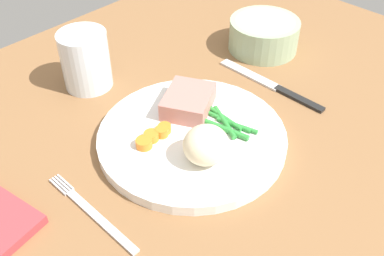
{
  "coord_description": "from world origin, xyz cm",
  "views": [
    {
      "loc": [
        -30.76,
        -32.11,
        46.25
      ],
      "look_at": [
        3.92,
        1.27,
        4.6
      ],
      "focal_mm": 42.38,
      "sensor_mm": 36.0,
      "label": 1
    }
  ],
  "objects_px": {
    "knife": "(272,86)",
    "fork": "(92,213)",
    "dinner_plate": "(192,137)",
    "meat_portion": "(188,101)",
    "salad_bowl": "(264,33)",
    "water_glass": "(86,64)"
  },
  "relations": [
    {
      "from": "meat_portion",
      "to": "dinner_plate",
      "type": "bearing_deg",
      "value": -130.6
    },
    {
      "from": "water_glass",
      "to": "salad_bowl",
      "type": "xyz_separation_m",
      "value": [
        0.29,
        -0.14,
        -0.01
      ]
    },
    {
      "from": "water_glass",
      "to": "salad_bowl",
      "type": "bearing_deg",
      "value": -25.18
    },
    {
      "from": "meat_portion",
      "to": "knife",
      "type": "bearing_deg",
      "value": -16.39
    },
    {
      "from": "knife",
      "to": "water_glass",
      "type": "bearing_deg",
      "value": 130.13
    },
    {
      "from": "dinner_plate",
      "to": "meat_portion",
      "type": "distance_m",
      "value": 0.06
    },
    {
      "from": "meat_portion",
      "to": "fork",
      "type": "xyz_separation_m",
      "value": [
        -0.22,
        -0.05,
        -0.03
      ]
    },
    {
      "from": "dinner_plate",
      "to": "knife",
      "type": "relative_size",
      "value": 1.32
    },
    {
      "from": "dinner_plate",
      "to": "knife",
      "type": "bearing_deg",
      "value": -0.86
    },
    {
      "from": "knife",
      "to": "salad_bowl",
      "type": "distance_m",
      "value": 0.13
    },
    {
      "from": "dinner_plate",
      "to": "meat_portion",
      "type": "xyz_separation_m",
      "value": [
        0.04,
        0.04,
        0.02
      ]
    },
    {
      "from": "dinner_plate",
      "to": "fork",
      "type": "relative_size",
      "value": 1.62
    },
    {
      "from": "knife",
      "to": "salad_bowl",
      "type": "bearing_deg",
      "value": 42.63
    },
    {
      "from": "meat_portion",
      "to": "salad_bowl",
      "type": "relative_size",
      "value": 0.63
    },
    {
      "from": "knife",
      "to": "fork",
      "type": "bearing_deg",
      "value": 177.53
    },
    {
      "from": "salad_bowl",
      "to": "fork",
      "type": "bearing_deg",
      "value": -169.21
    },
    {
      "from": "meat_portion",
      "to": "knife",
      "type": "xyz_separation_m",
      "value": [
        0.15,
        -0.05,
        -0.03
      ]
    },
    {
      "from": "meat_portion",
      "to": "water_glass",
      "type": "height_order",
      "value": "water_glass"
    },
    {
      "from": "meat_portion",
      "to": "fork",
      "type": "height_order",
      "value": "meat_portion"
    },
    {
      "from": "meat_portion",
      "to": "water_glass",
      "type": "distance_m",
      "value": 0.19
    },
    {
      "from": "fork",
      "to": "knife",
      "type": "xyz_separation_m",
      "value": [
        0.37,
        -0.0,
        -0.0
      ]
    },
    {
      "from": "meat_portion",
      "to": "fork",
      "type": "bearing_deg",
      "value": -168.18
    }
  ]
}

